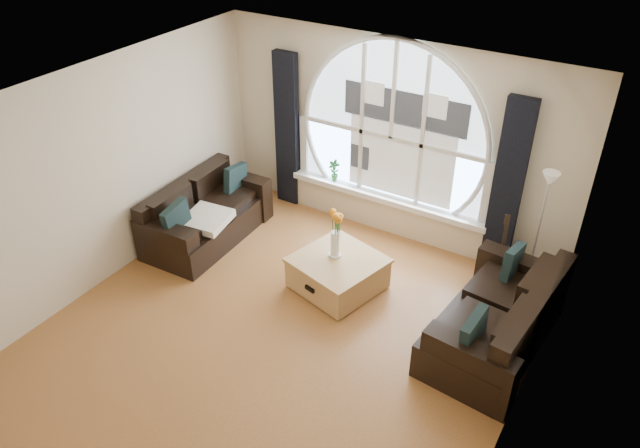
{
  "coord_description": "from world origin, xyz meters",
  "views": [
    {
      "loc": [
        3.0,
        -4.05,
        4.79
      ],
      "look_at": [
        0.0,
        0.9,
        1.05
      ],
      "focal_mm": 34.36,
      "sensor_mm": 36.0,
      "label": 1
    }
  ],
  "objects_px": {
    "coffee_chest": "(338,272)",
    "vase_flowers": "(335,229)",
    "floor_lamp": "(538,233)",
    "guitar": "(503,248)",
    "sofa_left": "(206,213)",
    "sofa_right": "(495,316)",
    "potted_plant": "(334,171)"
  },
  "relations": [
    {
      "from": "vase_flowers",
      "to": "potted_plant",
      "type": "distance_m",
      "value": 1.68
    },
    {
      "from": "sofa_left",
      "to": "coffee_chest",
      "type": "distance_m",
      "value": 2.09
    },
    {
      "from": "coffee_chest",
      "to": "guitar",
      "type": "distance_m",
      "value": 2.03
    },
    {
      "from": "sofa_left",
      "to": "sofa_right",
      "type": "relative_size",
      "value": 0.95
    },
    {
      "from": "sofa_left",
      "to": "potted_plant",
      "type": "bearing_deg",
      "value": 49.12
    },
    {
      "from": "sofa_left",
      "to": "sofa_right",
      "type": "distance_m",
      "value": 4.02
    },
    {
      "from": "coffee_chest",
      "to": "vase_flowers",
      "type": "xyz_separation_m",
      "value": [
        -0.07,
        0.04,
        0.58
      ]
    },
    {
      "from": "vase_flowers",
      "to": "sofa_left",
      "type": "bearing_deg",
      "value": -179.92
    },
    {
      "from": "sofa_right",
      "to": "potted_plant",
      "type": "distance_m",
      "value": 3.22
    },
    {
      "from": "sofa_left",
      "to": "guitar",
      "type": "bearing_deg",
      "value": 14.0
    },
    {
      "from": "floor_lamp",
      "to": "guitar",
      "type": "distance_m",
      "value": 0.44
    },
    {
      "from": "floor_lamp",
      "to": "potted_plant",
      "type": "xyz_separation_m",
      "value": [
        -2.91,
        0.25,
        -0.09
      ]
    },
    {
      "from": "vase_flowers",
      "to": "guitar",
      "type": "distance_m",
      "value": 2.06
    },
    {
      "from": "sofa_right",
      "to": "coffee_chest",
      "type": "relative_size",
      "value": 1.98
    },
    {
      "from": "sofa_left",
      "to": "floor_lamp",
      "type": "height_order",
      "value": "floor_lamp"
    },
    {
      "from": "sofa_right",
      "to": "sofa_left",
      "type": "bearing_deg",
      "value": -174.43
    },
    {
      "from": "sofa_left",
      "to": "coffee_chest",
      "type": "height_order",
      "value": "sofa_left"
    },
    {
      "from": "vase_flowers",
      "to": "floor_lamp",
      "type": "bearing_deg",
      "value": 30.15
    },
    {
      "from": "coffee_chest",
      "to": "potted_plant",
      "type": "distance_m",
      "value": 1.81
    },
    {
      "from": "coffee_chest",
      "to": "sofa_right",
      "type": "bearing_deg",
      "value": 15.12
    },
    {
      "from": "coffee_chest",
      "to": "vase_flowers",
      "type": "height_order",
      "value": "vase_flowers"
    },
    {
      "from": "sofa_left",
      "to": "vase_flowers",
      "type": "distance_m",
      "value": 2.06
    },
    {
      "from": "potted_plant",
      "to": "floor_lamp",
      "type": "bearing_deg",
      "value": -4.91
    },
    {
      "from": "floor_lamp",
      "to": "guitar",
      "type": "bearing_deg",
      "value": -160.18
    },
    {
      "from": "guitar",
      "to": "sofa_left",
      "type": "bearing_deg",
      "value": -178.91
    },
    {
      "from": "sofa_right",
      "to": "guitar",
      "type": "height_order",
      "value": "guitar"
    },
    {
      "from": "vase_flowers",
      "to": "potted_plant",
      "type": "bearing_deg",
      "value": 120.52
    },
    {
      "from": "sofa_right",
      "to": "floor_lamp",
      "type": "bearing_deg",
      "value": 93.0
    },
    {
      "from": "sofa_left",
      "to": "floor_lamp",
      "type": "distance_m",
      "value": 4.27
    },
    {
      "from": "sofa_right",
      "to": "guitar",
      "type": "distance_m",
      "value": 1.14
    },
    {
      "from": "vase_flowers",
      "to": "coffee_chest",
      "type": "bearing_deg",
      "value": -29.47
    },
    {
      "from": "sofa_left",
      "to": "sofa_right",
      "type": "height_order",
      "value": "sofa_right"
    }
  ]
}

